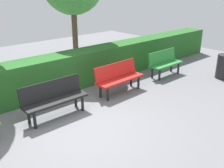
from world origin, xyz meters
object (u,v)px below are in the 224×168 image
at_px(bench_red, 119,77).
at_px(bench_black, 54,97).
at_px(bench_green, 165,62).
at_px(trash_bin, 224,67).

xyz_separation_m(bench_red, bench_black, (2.12, 0.05, 0.00)).
xyz_separation_m(bench_green, bench_red, (2.21, 0.04, 0.00)).
xyz_separation_m(bench_green, bench_black, (4.33, 0.09, 0.01)).
relative_size(bench_green, bench_red, 0.86).
distance_m(bench_black, trash_bin, 5.78).
height_order(bench_red, trash_bin, bench_red).
relative_size(bench_red, bench_black, 1.00).
relative_size(bench_green, bench_black, 0.86).
relative_size(bench_black, trash_bin, 1.96).
bearing_deg(trash_bin, bench_red, -22.90).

